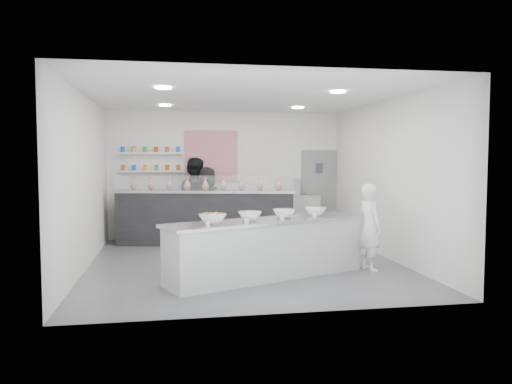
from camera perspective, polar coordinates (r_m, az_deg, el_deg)
The scene contains 26 objects.
floor at distance 9.16m, azimuth -1.36°, elevation -8.11°, with size 6.00×6.00×0.00m, color #515156.
ceiling at distance 9.02m, azimuth -1.39°, elevation 10.86°, with size 6.00×6.00×0.00m, color white.
back_wall at distance 11.94m, azimuth -3.46°, elevation 1.95°, with size 5.50×5.50×0.00m, color white.
left_wall at distance 8.99m, azimuth -18.99°, elevation 1.10°, with size 6.00×6.00×0.00m, color white.
right_wall at distance 9.75m, azimuth 14.83°, elevation 1.39°, with size 6.00×6.00×0.00m, color white.
back_door at distance 12.40m, azimuth 7.19°, elevation -0.08°, with size 0.88×0.04×2.10m, color gray.
pattern_panel at distance 11.88m, azimuth -5.14°, elevation 4.11°, with size 1.25×0.03×1.20m, color #BA0D33.
jar_shelf_lower at distance 11.78m, azimuth -11.91°, elevation 2.34°, with size 1.45×0.22×0.04m, color silver.
jar_shelf_upper at distance 11.77m, azimuth -11.94°, elevation 4.38°, with size 1.45×0.22×0.04m, color silver.
preserve_jars at distance 11.75m, azimuth -11.94°, elevation 3.70°, with size 1.45×0.10×0.56m, color #BF511E, non-canonical shape.
downlight_0 at distance 7.94m, azimuth -10.57°, elevation 11.61°, with size 0.24×0.24×0.02m, color white.
downlight_1 at distance 8.38m, azimuth 9.33°, elevation 11.21°, with size 0.24×0.24×0.02m, color white.
downlight_2 at distance 10.52m, azimuth -10.36°, elevation 9.70°, with size 0.24×0.24×0.02m, color white.
downlight_3 at distance 10.86m, azimuth 4.80°, elevation 9.57°, with size 0.24×0.24×0.02m, color white.
prep_counter at distance 8.00m, azimuth 1.31°, elevation -6.47°, with size 3.42×0.78×0.93m, color beige.
back_bar at distance 11.03m, azimuth -5.78°, elevation -2.89°, with size 3.89×0.71×1.21m, color black.
sneeze_guard at distance 10.63m, azimuth -6.09°, elevation 1.00°, with size 3.84×0.02×0.33m, color white.
espresso_ledge at distance 12.07m, azimuth 4.01°, elevation -2.74°, with size 1.37×0.44×1.02m, color beige.
espresso_machine at distance 11.99m, azimuth 3.65°, elevation 0.60°, with size 0.51×0.35×0.39m, color #93969E.
cup_stacks at distance 11.96m, azimuth 3.01°, elevation 0.54°, with size 0.24×0.24×0.37m, color #C6BD81, non-canonical shape.
prep_bowls at distance 7.92m, azimuth 1.31°, elevation -2.63°, with size 2.32×0.47×0.15m, color white, non-canonical shape.
label_cards at distance 7.44m, azimuth 0.56°, elevation -3.36°, with size 2.01×0.04×0.07m, color white, non-canonical shape.
cookie_bags at distance 10.97m, azimuth -5.81°, elevation 0.95°, with size 3.35×0.15×0.27m, color #C47690, non-canonical shape.
woman_prep at distance 8.66m, azimuth 12.90°, elevation -3.94°, with size 0.54×0.35×1.48m, color white.
staff_left at distance 11.52m, azimuth -7.12°, elevation -0.84°, with size 0.93×0.73×1.92m, color black.
staff_right at distance 11.54m, azimuth -5.70°, elevation -1.35°, with size 0.83×0.54×1.71m, color black.
Camera 1 is at (-1.30, -8.86, 1.91)m, focal length 35.00 mm.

